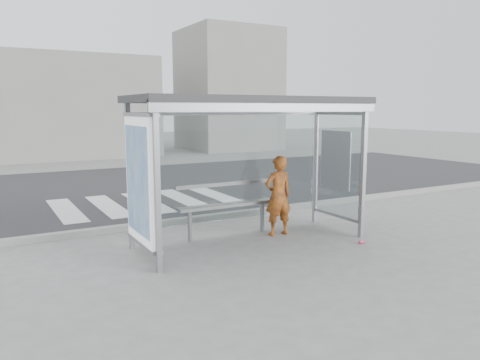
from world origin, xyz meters
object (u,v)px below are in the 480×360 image
person (278,196)px  bench (227,205)px  bus_shelter (231,134)px  soda_can (362,242)px

person → bench: 0.99m
bus_shelter → soda_can: (2.06, -1.11, -1.95)m
bench → soda_can: bearing=-41.0°
bus_shelter → bench: 1.48m
bus_shelter → bench: bus_shelter is taller
person → bench: size_ratio=0.77×
person → bench: person is taller
bus_shelter → person: bus_shelter is taller
bench → soda_can: size_ratio=18.18×
person → soda_can: size_ratio=13.97×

